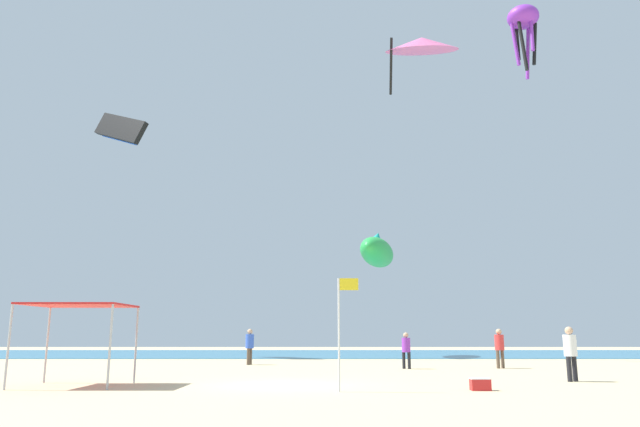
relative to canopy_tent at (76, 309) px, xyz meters
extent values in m
cube|color=#D1BA8C|center=(6.54, 0.39, -2.46)|extent=(110.00, 110.00, 0.10)
cube|color=teal|center=(6.54, 30.52, -2.40)|extent=(110.00, 20.83, 0.03)
cylinder|color=#B2B2B7|center=(-1.52, -1.27, -1.16)|extent=(0.07, 0.07, 2.50)
cylinder|color=#B2B2B7|center=(1.52, -1.27, -1.16)|extent=(0.07, 0.07, 2.50)
cylinder|color=#B2B2B7|center=(-1.52, 1.27, -1.16)|extent=(0.07, 0.07, 2.50)
cylinder|color=#B2B2B7|center=(1.52, 1.27, -1.16)|extent=(0.07, 0.07, 2.50)
cube|color=red|center=(0.00, 0.00, 0.12)|extent=(3.10, 2.61, 0.06)
cylinder|color=black|center=(11.96, 9.20, -2.03)|extent=(0.15, 0.15, 0.77)
cylinder|color=black|center=(11.74, 9.40, -2.03)|extent=(0.15, 0.15, 0.77)
cylinder|color=purple|center=(11.85, 9.30, -1.31)|extent=(0.40, 0.40, 0.67)
sphere|color=tan|center=(11.85, 9.30, -0.86)|extent=(0.25, 0.25, 0.25)
cylinder|color=brown|center=(16.27, 9.67, -1.99)|extent=(0.17, 0.17, 0.84)
cylinder|color=brown|center=(16.55, 9.86, -1.99)|extent=(0.17, 0.17, 0.84)
cylinder|color=red|center=(16.41, 9.76, -1.20)|extent=(0.44, 0.44, 0.73)
sphere|color=tan|center=(16.41, 9.76, -0.69)|extent=(0.28, 0.28, 0.28)
cylinder|color=brown|center=(3.96, 12.92, -1.98)|extent=(0.17, 0.17, 0.85)
cylinder|color=brown|center=(4.04, 13.24, -1.98)|extent=(0.17, 0.17, 0.85)
cylinder|color=blue|center=(4.00, 13.08, -1.19)|extent=(0.45, 0.45, 0.74)
sphere|color=tan|center=(4.00, 13.08, -0.67)|extent=(0.28, 0.28, 0.28)
cylinder|color=black|center=(16.65, 1.94, -1.99)|extent=(0.17, 0.17, 0.85)
cylinder|color=black|center=(16.38, 1.75, -1.99)|extent=(0.17, 0.17, 0.85)
cylinder|color=white|center=(16.52, 1.84, -1.19)|extent=(0.44, 0.44, 0.74)
sphere|color=tan|center=(16.52, 1.84, -0.68)|extent=(0.28, 0.28, 0.28)
cylinder|color=silver|center=(8.32, -1.84, -0.80)|extent=(0.06, 0.06, 3.22)
cube|color=yellow|center=(8.63, -1.84, 0.64)|extent=(0.55, 0.02, 0.35)
cube|color=red|center=(12.45, -1.42, -2.25)|extent=(0.56, 0.36, 0.32)
cube|color=white|center=(12.45, -1.42, -2.08)|extent=(0.57, 0.37, 0.03)
cone|color=pink|center=(14.63, 17.29, 18.33)|extent=(5.23, 5.24, 2.45)
cylinder|color=black|center=(12.54, 17.44, 16.76)|extent=(0.36, 2.72, 2.97)
ellipsoid|color=green|center=(12.00, 23.89, 5.08)|extent=(4.50, 7.59, 2.62)
cone|color=teal|center=(12.00, 23.89, 6.20)|extent=(1.46, 1.34, 1.03)
cube|color=black|center=(-7.14, 22.54, 14.27)|extent=(5.14, 3.65, 3.63)
cube|color=blue|center=(-7.14, 22.54, 13.47)|extent=(3.74, 2.87, 2.01)
ellipsoid|color=purple|center=(20.43, 14.23, 18.55)|extent=(2.58, 2.58, 1.39)
cylinder|color=purple|center=(20.70, 13.71, 17.05)|extent=(0.31, 0.40, 2.15)
cylinder|color=black|center=(21.02, 14.20, 16.73)|extent=(0.49, 0.23, 2.78)
cylinder|color=purple|center=(20.75, 14.72, 16.41)|extent=(0.40, 0.50, 3.43)
cylinder|color=black|center=(20.17, 14.76, 17.05)|extent=(0.31, 0.40, 2.15)
cylinder|color=purple|center=(19.85, 14.27, 16.73)|extent=(0.49, 0.23, 2.78)
cylinder|color=black|center=(20.11, 13.74, 16.41)|extent=(0.40, 0.50, 3.43)
camera|label=1|loc=(7.77, -19.22, -0.79)|focal=33.05mm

